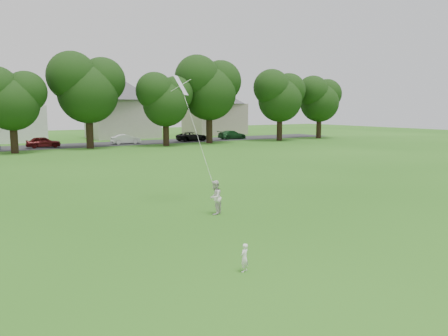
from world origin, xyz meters
TOP-DOWN VIEW (x-y plane):
  - ground at (0.00, 0.00)m, footprint 160.00×160.00m
  - street at (0.00, 42.00)m, footprint 90.00×7.00m
  - toddler at (0.66, -1.91)m, footprint 0.35×0.30m
  - older_boy at (3.35, 4.13)m, footprint 0.89×0.87m
  - kite at (3.31, 5.59)m, footprint 1.07×2.02m
  - tree_row at (5.52, 35.98)m, footprint 82.21×9.16m
  - parked_cars at (2.08, 41.00)m, footprint 61.90×2.35m

SIDE VIEW (x-z plane):
  - ground at x=0.00m, z-range 0.00..0.00m
  - street at x=0.00m, z-range 0.00..0.01m
  - toddler at x=0.66m, z-range 0.00..0.81m
  - parked_cars at x=2.08m, z-range -0.02..1.26m
  - older_boy at x=3.35m, z-range 0.00..1.45m
  - kite at x=3.31m, z-range 0.60..5.96m
  - tree_row at x=5.52m, z-range 0.84..12.03m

